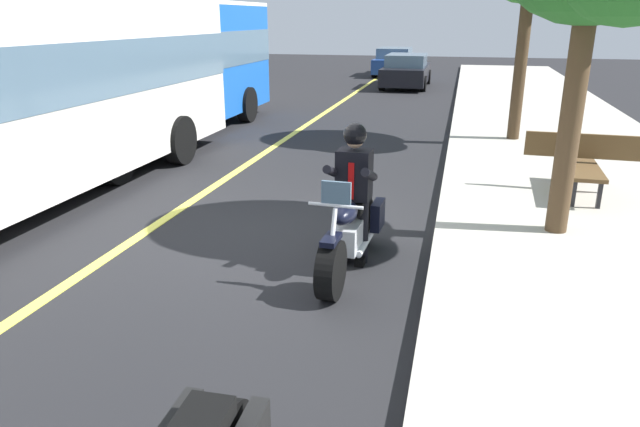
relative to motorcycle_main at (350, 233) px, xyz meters
The scene contains 9 objects.
ground_plane 1.35m from the motorcycle_main, 125.38° to the right, with size 80.00×80.00×0.00m, color black.
lane_center_stripe 3.16m from the motorcycle_main, 103.66° to the right, with size 60.00×0.16×0.01m, color #E5DB4C.
motorcycle_main is the anchor object (origin of this frame).
rider_main 0.61m from the motorcycle_main, behind, with size 0.63×0.56×1.74m.
bus_near 8.54m from the motorcycle_main, 134.08° to the right, with size 11.05×2.70×3.30m.
bus_far 5.88m from the motorcycle_main, 101.23° to the right, with size 11.05×2.70×3.30m.
car_silver 24.82m from the motorcycle_main, behind, with size 4.60×1.92×1.40m.
car_dark 19.42m from the motorcycle_main, behind, with size 4.60×1.92×1.40m.
bench_sidewalk 4.76m from the motorcycle_main, 138.34° to the left, with size 1.82×1.80×0.95m.
Camera 1 is at (7.10, 2.23, 2.90)m, focal length 32.38 mm.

